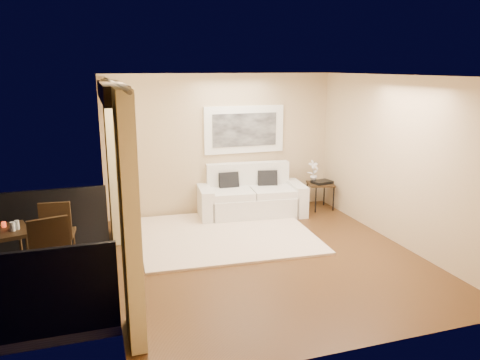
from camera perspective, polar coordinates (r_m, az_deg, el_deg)
name	(u,v)px	position (r m, az deg, el deg)	size (l,w,h in m)	color
floor	(267,257)	(7.22, 3.28, -9.39)	(5.00, 5.00, 0.00)	#513217
room_shell	(111,91)	(6.19, -15.41, 10.37)	(5.00, 6.40, 5.00)	white
balcony	(30,276)	(6.78, -24.25, -10.61)	(1.81, 2.60, 1.17)	#605B56
curtains	(119,183)	(6.36, -14.56, -0.31)	(0.16, 4.80, 2.64)	tan
artwork	(244,130)	(9.19, 0.54, 6.16)	(1.62, 0.07, 0.92)	white
rug	(226,234)	(8.08, -1.70, -6.64)	(2.89, 2.51, 0.04)	#F8E1C7
sofa	(251,197)	(9.11, 1.31, -2.10)	(2.11, 1.08, 0.98)	white
side_table	(320,186)	(9.56, 9.78, -0.71)	(0.60, 0.60, 0.54)	black
tray	(322,182)	(9.53, 9.97, -0.24)	(0.38, 0.28, 0.05)	black
orchid	(313,171)	(9.56, 8.94, 1.06)	(0.24, 0.16, 0.45)	white
bistro_table	(0,237)	(6.81, -27.17, -6.19)	(0.80, 0.80, 0.77)	black
balcony_chair_far	(57,229)	(7.20, -21.37, -5.53)	(0.46, 0.47, 0.99)	black
balcony_chair_near	(52,256)	(6.05, -21.92, -8.63)	(0.56, 0.57, 1.08)	black
candle	(4,224)	(6.91, -26.85, -4.86)	(0.06, 0.06, 0.07)	red
glass_a	(13,227)	(6.69, -25.98, -5.12)	(0.06, 0.06, 0.12)	white
glass_b	(17,225)	(6.73, -25.54, -4.96)	(0.06, 0.06, 0.12)	silver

